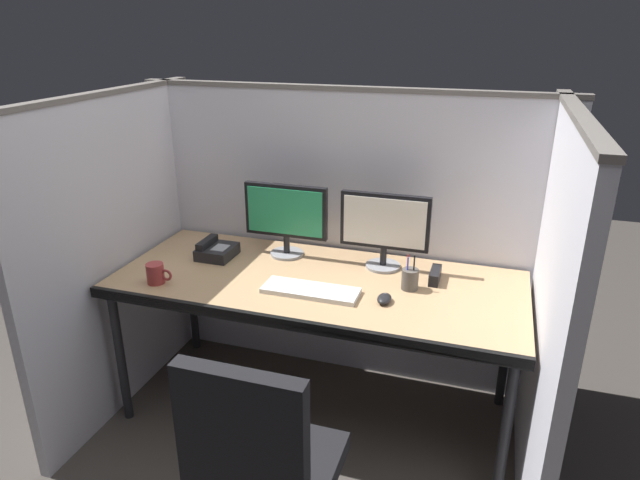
{
  "coord_description": "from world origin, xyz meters",
  "views": [
    {
      "loc": [
        0.73,
        -1.94,
        1.87
      ],
      "look_at": [
        0.0,
        0.35,
        0.92
      ],
      "focal_mm": 31.32,
      "sensor_mm": 36.0,
      "label": 1
    }
  ],
  "objects_px": {
    "keyboard_main": "(311,291)",
    "red_stapler": "(435,275)",
    "desk": "(316,290)",
    "desk_phone": "(216,251)",
    "monitor_left": "(286,215)",
    "coffee_mug": "(156,273)",
    "monitor_right": "(385,226)",
    "computer_mouse": "(384,299)",
    "pen_cup": "(410,279)"
  },
  "relations": [
    {
      "from": "monitor_right",
      "to": "keyboard_main",
      "type": "bearing_deg",
      "value": -123.87
    },
    {
      "from": "coffee_mug",
      "to": "red_stapler",
      "type": "relative_size",
      "value": 0.84
    },
    {
      "from": "desk",
      "to": "keyboard_main",
      "type": "relative_size",
      "value": 4.42
    },
    {
      "from": "desk",
      "to": "keyboard_main",
      "type": "xyz_separation_m",
      "value": [
        0.02,
        -0.13,
        0.06
      ]
    },
    {
      "from": "red_stapler",
      "to": "coffee_mug",
      "type": "bearing_deg",
      "value": -161.24
    },
    {
      "from": "desk",
      "to": "monitor_left",
      "type": "bearing_deg",
      "value": 134.17
    },
    {
      "from": "monitor_right",
      "to": "desk",
      "type": "bearing_deg",
      "value": -137.25
    },
    {
      "from": "monitor_left",
      "to": "pen_cup",
      "type": "height_order",
      "value": "monitor_left"
    },
    {
      "from": "desk_phone",
      "to": "red_stapler",
      "type": "distance_m",
      "value": 1.1
    },
    {
      "from": "desk",
      "to": "desk_phone",
      "type": "bearing_deg",
      "value": 168.77
    },
    {
      "from": "monitor_right",
      "to": "coffee_mug",
      "type": "bearing_deg",
      "value": -152.81
    },
    {
      "from": "keyboard_main",
      "to": "desk_phone",
      "type": "bearing_deg",
      "value": 157.93
    },
    {
      "from": "desk",
      "to": "desk_phone",
      "type": "distance_m",
      "value": 0.59
    },
    {
      "from": "keyboard_main",
      "to": "coffee_mug",
      "type": "relative_size",
      "value": 3.41
    },
    {
      "from": "computer_mouse",
      "to": "coffee_mug",
      "type": "distance_m",
      "value": 1.05
    },
    {
      "from": "pen_cup",
      "to": "keyboard_main",
      "type": "bearing_deg",
      "value": -157.1
    },
    {
      "from": "monitor_left",
      "to": "coffee_mug",
      "type": "relative_size",
      "value": 3.41
    },
    {
      "from": "monitor_right",
      "to": "computer_mouse",
      "type": "distance_m",
      "value": 0.42
    },
    {
      "from": "keyboard_main",
      "to": "red_stapler",
      "type": "bearing_deg",
      "value": 29.85
    },
    {
      "from": "monitor_right",
      "to": "keyboard_main",
      "type": "height_order",
      "value": "monitor_right"
    },
    {
      "from": "desk_phone",
      "to": "pen_cup",
      "type": "distance_m",
      "value": 1.0
    },
    {
      "from": "desk_phone",
      "to": "coffee_mug",
      "type": "bearing_deg",
      "value": -108.0
    },
    {
      "from": "coffee_mug",
      "to": "desk",
      "type": "bearing_deg",
      "value": 19.61
    },
    {
      "from": "monitor_left",
      "to": "red_stapler",
      "type": "relative_size",
      "value": 2.87
    },
    {
      "from": "monitor_right",
      "to": "coffee_mug",
      "type": "xyz_separation_m",
      "value": [
        -0.96,
        -0.49,
        -0.17
      ]
    },
    {
      "from": "monitor_left",
      "to": "coffee_mug",
      "type": "bearing_deg",
      "value": -132.5
    },
    {
      "from": "computer_mouse",
      "to": "desk_phone",
      "type": "height_order",
      "value": "desk_phone"
    },
    {
      "from": "keyboard_main",
      "to": "monitor_left",
      "type": "bearing_deg",
      "value": 124.53
    },
    {
      "from": "desk_phone",
      "to": "keyboard_main",
      "type": "bearing_deg",
      "value": -22.07
    },
    {
      "from": "computer_mouse",
      "to": "pen_cup",
      "type": "xyz_separation_m",
      "value": [
        0.08,
        0.16,
        0.03
      ]
    },
    {
      "from": "monitor_left",
      "to": "coffee_mug",
      "type": "xyz_separation_m",
      "value": [
        -0.45,
        -0.49,
        -0.17
      ]
    },
    {
      "from": "desk_phone",
      "to": "red_stapler",
      "type": "xyz_separation_m",
      "value": [
        1.1,
        0.05,
        -0.01
      ]
    },
    {
      "from": "red_stapler",
      "to": "desk_phone",
      "type": "bearing_deg",
      "value": -177.22
    },
    {
      "from": "computer_mouse",
      "to": "red_stapler",
      "type": "bearing_deg",
      "value": 57.21
    },
    {
      "from": "monitor_left",
      "to": "desk_phone",
      "type": "xyz_separation_m",
      "value": [
        -0.33,
        -0.13,
        -0.18
      ]
    },
    {
      "from": "desk_phone",
      "to": "coffee_mug",
      "type": "height_order",
      "value": "coffee_mug"
    },
    {
      "from": "desk_phone",
      "to": "coffee_mug",
      "type": "xyz_separation_m",
      "value": [
        -0.12,
        -0.36,
        0.01
      ]
    },
    {
      "from": "monitor_left",
      "to": "keyboard_main",
      "type": "bearing_deg",
      "value": -55.47
    },
    {
      "from": "red_stapler",
      "to": "pen_cup",
      "type": "relative_size",
      "value": 0.91
    },
    {
      "from": "monitor_left",
      "to": "desk_phone",
      "type": "bearing_deg",
      "value": -158.37
    },
    {
      "from": "desk",
      "to": "computer_mouse",
      "type": "xyz_separation_m",
      "value": [
        0.35,
        -0.11,
        0.07
      ]
    },
    {
      "from": "keyboard_main",
      "to": "pen_cup",
      "type": "distance_m",
      "value": 0.45
    },
    {
      "from": "computer_mouse",
      "to": "pen_cup",
      "type": "distance_m",
      "value": 0.18
    },
    {
      "from": "coffee_mug",
      "to": "red_stapler",
      "type": "xyz_separation_m",
      "value": [
        1.22,
        0.41,
        -0.02
      ]
    },
    {
      "from": "desk_phone",
      "to": "monitor_right",
      "type": "bearing_deg",
      "value": 8.87
    },
    {
      "from": "red_stapler",
      "to": "pen_cup",
      "type": "bearing_deg",
      "value": -129.73
    },
    {
      "from": "red_stapler",
      "to": "keyboard_main",
      "type": "bearing_deg",
      "value": -150.15
    },
    {
      "from": "keyboard_main",
      "to": "pen_cup",
      "type": "bearing_deg",
      "value": 22.9
    },
    {
      "from": "coffee_mug",
      "to": "pen_cup",
      "type": "relative_size",
      "value": 0.77
    },
    {
      "from": "monitor_right",
      "to": "keyboard_main",
      "type": "distance_m",
      "value": 0.49
    }
  ]
}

